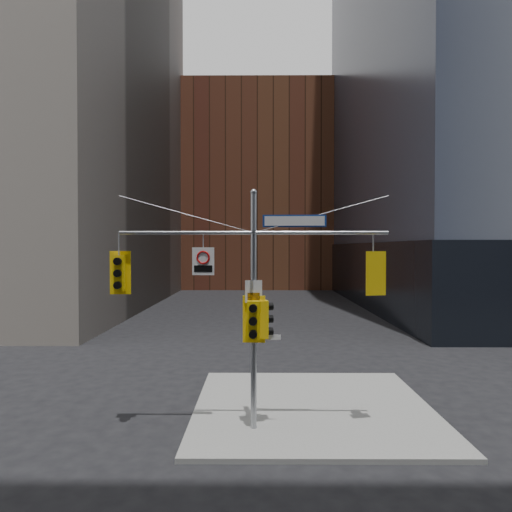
{
  "coord_description": "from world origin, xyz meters",
  "views": [
    {
      "loc": [
        0.14,
        -11.56,
        5.55
      ],
      "look_at": [
        0.07,
        2.0,
        5.31
      ],
      "focal_mm": 32.0,
      "sensor_mm": 36.0,
      "label": 1
    }
  ],
  "objects_px": {
    "street_sign_blade": "(294,221)",
    "regulatory_sign_arm": "(203,260)",
    "traffic_light_east_arm": "(373,273)",
    "traffic_light_west_arm": "(119,273)",
    "signal_assembly": "(254,286)",
    "traffic_light_pole_front": "(254,320)",
    "traffic_light_pole_side": "(265,319)"
  },
  "relations": [
    {
      "from": "street_sign_blade",
      "to": "regulatory_sign_arm",
      "type": "height_order",
      "value": "street_sign_blade"
    },
    {
      "from": "traffic_light_east_arm",
      "to": "street_sign_blade",
      "type": "relative_size",
      "value": 0.69
    },
    {
      "from": "traffic_light_west_arm",
      "to": "traffic_light_east_arm",
      "type": "height_order",
      "value": "traffic_light_west_arm"
    },
    {
      "from": "signal_assembly",
      "to": "traffic_light_west_arm",
      "type": "xyz_separation_m",
      "value": [
        -4.02,
        0.01,
        0.38
      ]
    },
    {
      "from": "signal_assembly",
      "to": "traffic_light_east_arm",
      "type": "relative_size",
      "value": 6.16
    },
    {
      "from": "traffic_light_east_arm",
      "to": "traffic_light_pole_front",
      "type": "height_order",
      "value": "traffic_light_east_arm"
    },
    {
      "from": "traffic_light_west_arm",
      "to": "street_sign_blade",
      "type": "bearing_deg",
      "value": -4.68
    },
    {
      "from": "traffic_light_west_arm",
      "to": "traffic_light_pole_front",
      "type": "relative_size",
      "value": 0.94
    },
    {
      "from": "traffic_light_pole_side",
      "to": "regulatory_sign_arm",
      "type": "distance_m",
      "value": 2.54
    },
    {
      "from": "traffic_light_west_arm",
      "to": "traffic_light_pole_side",
      "type": "bearing_deg",
      "value": -4.51
    },
    {
      "from": "traffic_light_east_arm",
      "to": "traffic_light_west_arm",
      "type": "bearing_deg",
      "value": -12.33
    },
    {
      "from": "street_sign_blade",
      "to": "regulatory_sign_arm",
      "type": "xyz_separation_m",
      "value": [
        -2.72,
        -0.02,
        -1.17
      ]
    },
    {
      "from": "traffic_light_pole_side",
      "to": "regulatory_sign_arm",
      "type": "height_order",
      "value": "regulatory_sign_arm"
    },
    {
      "from": "traffic_light_west_arm",
      "to": "traffic_light_east_arm",
      "type": "bearing_deg",
      "value": -4.66
    },
    {
      "from": "signal_assembly",
      "to": "traffic_light_east_arm",
      "type": "xyz_separation_m",
      "value": [
        3.56,
        0.0,
        0.38
      ]
    },
    {
      "from": "traffic_light_pole_side",
      "to": "street_sign_blade",
      "type": "relative_size",
      "value": 0.59
    },
    {
      "from": "traffic_light_pole_side",
      "to": "traffic_light_pole_front",
      "type": "bearing_deg",
      "value": 118.08
    },
    {
      "from": "traffic_light_pole_front",
      "to": "regulatory_sign_arm",
      "type": "relative_size",
      "value": 1.69
    },
    {
      "from": "regulatory_sign_arm",
      "to": "traffic_light_east_arm",
      "type": "bearing_deg",
      "value": 4.99
    },
    {
      "from": "traffic_light_pole_side",
      "to": "street_sign_blade",
      "type": "height_order",
      "value": "street_sign_blade"
    },
    {
      "from": "signal_assembly",
      "to": "traffic_light_east_arm",
      "type": "distance_m",
      "value": 3.58
    },
    {
      "from": "signal_assembly",
      "to": "traffic_light_pole_side",
      "type": "relative_size",
      "value": 7.14
    },
    {
      "from": "traffic_light_pole_side",
      "to": "regulatory_sign_arm",
      "type": "bearing_deg",
      "value": 78.18
    },
    {
      "from": "traffic_light_east_arm",
      "to": "street_sign_blade",
      "type": "distance_m",
      "value": 2.81
    },
    {
      "from": "traffic_light_pole_front",
      "to": "street_sign_blade",
      "type": "relative_size",
      "value": 0.74
    },
    {
      "from": "signal_assembly",
      "to": "traffic_light_pole_side",
      "type": "distance_m",
      "value": 1.05
    },
    {
      "from": "traffic_light_west_arm",
      "to": "traffic_light_pole_front",
      "type": "xyz_separation_m",
      "value": [
        4.02,
        -0.28,
        -1.36
      ]
    },
    {
      "from": "traffic_light_pole_side",
      "to": "street_sign_blade",
      "type": "distance_m",
      "value": 3.06
    },
    {
      "from": "street_sign_blade",
      "to": "regulatory_sign_arm",
      "type": "bearing_deg",
      "value": -176.88
    },
    {
      "from": "traffic_light_pole_front",
      "to": "regulatory_sign_arm",
      "type": "distance_m",
      "value": 2.31
    },
    {
      "from": "traffic_light_pole_front",
      "to": "street_sign_blade",
      "type": "xyz_separation_m",
      "value": [
        1.21,
        0.27,
        2.91
      ]
    },
    {
      "from": "traffic_light_west_arm",
      "to": "traffic_light_east_arm",
      "type": "relative_size",
      "value": 1.01
    }
  ]
}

